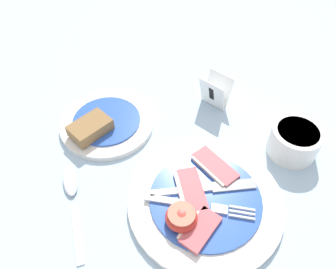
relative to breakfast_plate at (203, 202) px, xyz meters
The scene contains 6 objects.
ground_plane 0.11m from the breakfast_plate, behind, with size 3.00×3.00×0.00m, color #A3BCD1.
breakfast_plate is the anchor object (origin of this frame).
bread_plate 0.27m from the breakfast_plate, 169.73° to the left, with size 0.20×0.20×0.04m.
sugar_cup 0.22m from the breakfast_plate, 66.96° to the left, with size 0.09×0.09×0.06m.
number_card 0.26m from the breakfast_plate, 114.14° to the left, with size 0.07×0.05×0.07m.
teaspoon_near_cup 0.23m from the breakfast_plate, 151.54° to the right, with size 0.16×0.14×0.01m.
Camera 1 is at (0.22, -0.28, 0.50)m, focal length 35.00 mm.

